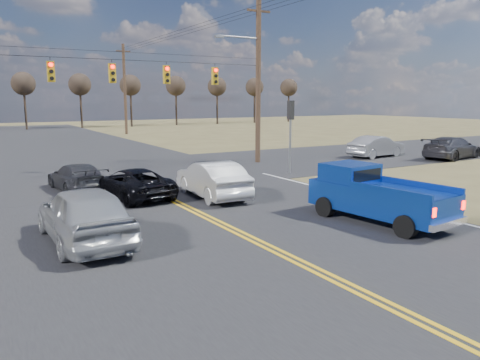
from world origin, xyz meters
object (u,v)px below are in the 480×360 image
cross_car_east_near (377,147)px  cross_car_east_far (452,148)px  black_suv (132,183)px  white_car_queue (212,179)px  dgrey_car_queue (77,177)px  pickup_truck (375,195)px  silver_suv (84,214)px

cross_car_east_near → cross_car_east_far: size_ratio=0.87×
black_suv → white_car_queue: white_car_queue is taller
dgrey_car_queue → cross_car_east_far: (24.09, -1.21, 0.14)m
pickup_truck → white_car_queue: (-2.85, 6.16, -0.14)m
black_suv → pickup_truck: bearing=118.7°
white_car_queue → dgrey_car_queue: 6.18m
silver_suv → pickup_truck: bearing=163.0°
black_suv → cross_car_east_near: size_ratio=0.99×
cross_car_east_near → cross_car_east_far: (3.71, -3.19, 0.01)m
cross_car_east_near → silver_suv: bearing=108.1°
pickup_truck → dgrey_car_queue: 12.72m
silver_suv → cross_car_east_near: silver_suv is taller
white_car_queue → silver_suv: bearing=36.0°
cross_car_east_far → silver_suv: bearing=95.2°
white_car_queue → pickup_truck: bearing=118.5°
black_suv → dgrey_car_queue: 3.19m
pickup_truck → silver_suv: 9.07m
cross_car_east_near → white_car_queue: bearing=104.9°
pickup_truck → cross_car_east_far: bearing=22.3°
silver_suv → white_car_queue: bearing=-149.0°
white_car_queue → cross_car_east_near: size_ratio=1.01×
silver_suv → white_car_queue: 6.96m
pickup_truck → dgrey_car_queue: pickup_truck is taller
black_suv → white_car_queue: (2.90, -1.47, 0.13)m
silver_suv → cross_car_east_near: size_ratio=1.09×
silver_suv → cross_car_east_far: (25.45, 6.72, -0.08)m
white_car_queue → dgrey_car_queue: bearing=-39.3°
white_car_queue → dgrey_car_queue: white_car_queue is taller
white_car_queue → cross_car_east_near: bearing=-155.0°
cross_car_east_near → pickup_truck: bearing=127.1°
black_suv → cross_car_east_far: (22.47, 1.53, 0.13)m
pickup_truck → black_suv: 9.55m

